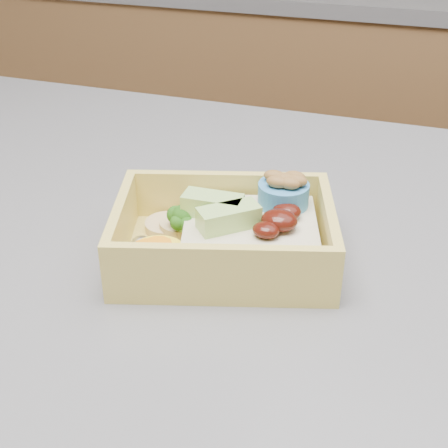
% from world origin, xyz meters
% --- Properties ---
extents(bento_box, '(0.18, 0.15, 0.06)m').
position_xyz_m(bento_box, '(-0.09, 0.00, 0.94)').
color(bento_box, '#DCC45B').
rests_on(bento_box, island).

